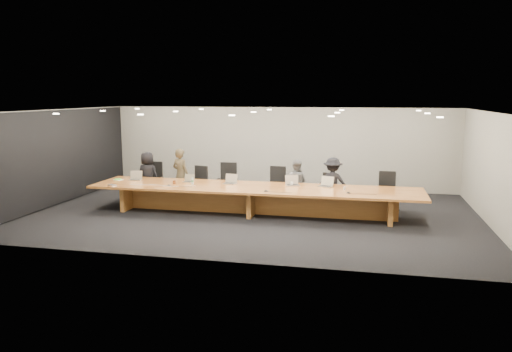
{
  "coord_description": "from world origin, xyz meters",
  "views": [
    {
      "loc": [
        2.94,
        -13.0,
        3.23
      ],
      "look_at": [
        0.0,
        0.3,
        1.0
      ],
      "focal_mm": 35.0,
      "sensor_mm": 36.0,
      "label": 1
    }
  ],
  "objects_px": {
    "chair_right": "(327,190)",
    "amber_mug": "(174,182)",
    "chair_mid_left": "(227,182)",
    "person_a": "(148,176)",
    "paper_cup_far": "(345,188)",
    "chair_left": "(197,183)",
    "laptop_a": "(135,175)",
    "laptop_d": "(293,180)",
    "mic_right": "(349,193)",
    "person_c": "(296,183)",
    "person_b": "(181,175)",
    "conference_table": "(254,195)",
    "laptop_c": "(230,179)",
    "mic_center": "(266,191)",
    "laptop_e": "(325,182)",
    "mic_left": "(169,185)",
    "chair_mid_right": "(275,186)",
    "paper_cup_near": "(292,184)",
    "chair_far_left": "(153,180)",
    "laptop_b": "(188,178)",
    "water_bottle": "(192,181)",
    "chair_far_right": "(387,191)"
  },
  "relations": [
    {
      "from": "person_c",
      "to": "laptop_e",
      "type": "relative_size",
      "value": 3.76
    },
    {
      "from": "amber_mug",
      "to": "chair_far_right",
      "type": "bearing_deg",
      "value": 11.79
    },
    {
      "from": "laptop_e",
      "to": "mic_left",
      "type": "relative_size",
      "value": 3.19
    },
    {
      "from": "chair_mid_right",
      "to": "mic_left",
      "type": "bearing_deg",
      "value": -142.6
    },
    {
      "from": "paper_cup_far",
      "to": "laptop_b",
      "type": "bearing_deg",
      "value": 176.83
    },
    {
      "from": "amber_mug",
      "to": "mic_left",
      "type": "bearing_deg",
      "value": -103.61
    },
    {
      "from": "laptop_b",
      "to": "paper_cup_far",
      "type": "height_order",
      "value": "laptop_b"
    },
    {
      "from": "conference_table",
      "to": "person_a",
      "type": "distance_m",
      "value": 3.84
    },
    {
      "from": "person_b",
      "to": "laptop_a",
      "type": "distance_m",
      "value": 1.39
    },
    {
      "from": "laptop_e",
      "to": "chair_mid_right",
      "type": "bearing_deg",
      "value": 174.03
    },
    {
      "from": "chair_mid_left",
      "to": "mic_right",
      "type": "distance_m",
      "value": 4.05
    },
    {
      "from": "chair_left",
      "to": "paper_cup_far",
      "type": "xyz_separation_m",
      "value": [
        4.5,
        -1.24,
        0.25
      ]
    },
    {
      "from": "chair_mid_right",
      "to": "person_b",
      "type": "xyz_separation_m",
      "value": [
        -2.93,
        -0.05,
        0.23
      ]
    },
    {
      "from": "chair_left",
      "to": "mic_left",
      "type": "bearing_deg",
      "value": -83.59
    },
    {
      "from": "chair_far_left",
      "to": "paper_cup_far",
      "type": "height_order",
      "value": "chair_far_left"
    },
    {
      "from": "laptop_a",
      "to": "laptop_e",
      "type": "distance_m",
      "value": 5.53
    },
    {
      "from": "water_bottle",
      "to": "paper_cup_near",
      "type": "relative_size",
      "value": 1.95
    },
    {
      "from": "paper_cup_far",
      "to": "mic_right",
      "type": "distance_m",
      "value": 0.43
    },
    {
      "from": "mic_right",
      "to": "chair_far_right",
      "type": "bearing_deg",
      "value": 56.04
    },
    {
      "from": "chair_mid_left",
      "to": "mic_right",
      "type": "bearing_deg",
      "value": -23.74
    },
    {
      "from": "mic_center",
      "to": "amber_mug",
      "type": "bearing_deg",
      "value": 169.34
    },
    {
      "from": "conference_table",
      "to": "paper_cup_far",
      "type": "xyz_separation_m",
      "value": [
        2.44,
        0.08,
        0.27
      ]
    },
    {
      "from": "person_c",
      "to": "paper_cup_near",
      "type": "height_order",
      "value": "person_c"
    },
    {
      "from": "person_a",
      "to": "mic_right",
      "type": "height_order",
      "value": "person_a"
    },
    {
      "from": "laptop_d",
      "to": "laptop_e",
      "type": "bearing_deg",
      "value": -22.24
    },
    {
      "from": "chair_left",
      "to": "laptop_e",
      "type": "xyz_separation_m",
      "value": [
        3.97,
        -0.9,
        0.35
      ]
    },
    {
      "from": "laptop_a",
      "to": "laptop_c",
      "type": "height_order",
      "value": "laptop_c"
    },
    {
      "from": "laptop_c",
      "to": "laptop_d",
      "type": "xyz_separation_m",
      "value": [
        1.77,
        0.12,
        0.0
      ]
    },
    {
      "from": "chair_left",
      "to": "laptop_a",
      "type": "xyz_separation_m",
      "value": [
        -1.56,
        -1.01,
        0.35
      ]
    },
    {
      "from": "conference_table",
      "to": "laptop_a",
      "type": "bearing_deg",
      "value": 175.22
    },
    {
      "from": "chair_far_left",
      "to": "laptop_d",
      "type": "bearing_deg",
      "value": -15.58
    },
    {
      "from": "laptop_b",
      "to": "paper_cup_near",
      "type": "bearing_deg",
      "value": 7.22
    },
    {
      "from": "chair_right",
      "to": "laptop_c",
      "type": "xyz_separation_m",
      "value": [
        -2.66,
        -0.87,
        0.38
      ]
    },
    {
      "from": "chair_left",
      "to": "laptop_b",
      "type": "xyz_separation_m",
      "value": [
        0.06,
        -1.0,
        0.32
      ]
    },
    {
      "from": "chair_right",
      "to": "amber_mug",
      "type": "bearing_deg",
      "value": -146.82
    },
    {
      "from": "chair_mid_left",
      "to": "amber_mug",
      "type": "height_order",
      "value": "chair_mid_left"
    },
    {
      "from": "chair_far_right",
      "to": "laptop_c",
      "type": "bearing_deg",
      "value": -166.04
    },
    {
      "from": "person_c",
      "to": "person_b",
      "type": "bearing_deg",
      "value": 8.05
    },
    {
      "from": "chair_mid_left",
      "to": "person_a",
      "type": "height_order",
      "value": "person_a"
    },
    {
      "from": "person_a",
      "to": "water_bottle",
      "type": "relative_size",
      "value": 7.86
    },
    {
      "from": "person_c",
      "to": "person_a",
      "type": "bearing_deg",
      "value": 7.63
    },
    {
      "from": "chair_mid_left",
      "to": "paper_cup_far",
      "type": "distance_m",
      "value": 3.79
    },
    {
      "from": "chair_mid_left",
      "to": "laptop_d",
      "type": "distance_m",
      "value": 2.35
    },
    {
      "from": "laptop_d",
      "to": "mic_left",
      "type": "xyz_separation_m",
      "value": [
        -3.34,
        -0.72,
        -0.13
      ]
    },
    {
      "from": "mic_left",
      "to": "mic_center",
      "type": "relative_size",
      "value": 0.92
    },
    {
      "from": "chair_left",
      "to": "laptop_d",
      "type": "relative_size",
      "value": 2.96
    },
    {
      "from": "conference_table",
      "to": "paper_cup_far",
      "type": "distance_m",
      "value": 2.45
    },
    {
      "from": "chair_mid_right",
      "to": "conference_table",
      "type": "bearing_deg",
      "value": -99.43
    },
    {
      "from": "person_c",
      "to": "laptop_b",
      "type": "xyz_separation_m",
      "value": [
        -3.0,
        -0.89,
        0.18
      ]
    },
    {
      "from": "person_c",
      "to": "laptop_d",
      "type": "xyz_separation_m",
      "value": [
        0.02,
        -0.8,
        0.21
      ]
    }
  ]
}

